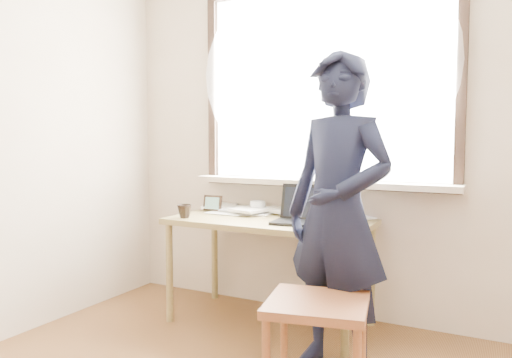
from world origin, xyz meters
The scene contains 12 objects.
room_shell centered at (-0.02, 0.20, 1.64)m, with size 3.52×4.02×2.61m.
desk centered at (-0.43, 1.63, 0.63)m, with size 1.31×0.66×0.70m.
laptop centered at (-0.18, 1.60, 0.76)m, with size 0.37×0.31×0.23m.
mug_white centered at (-0.63, 1.83, 0.75)m, with size 0.11×0.11×0.09m, color white.
mug_dark centered at (-0.96, 1.41, 0.75)m, with size 0.10×0.10×0.09m, color black.
mouse centered at (0.08, 1.53, 0.72)m, with size 0.08×0.06×0.03m, color black.
desk_clutter centered at (-0.60, 1.82, 0.72)m, with size 0.81×0.49×0.04m.
book_a centered at (-0.86, 1.85, 0.72)m, with size 0.22×0.29×0.03m, color white.
book_b centered at (-0.02, 1.90, 0.71)m, with size 0.18×0.25×0.02m, color white.
picture_frame centered at (-0.94, 1.73, 0.76)m, with size 0.14×0.03×0.11m.
work_chair centered at (0.18, 0.87, 0.40)m, with size 0.54×0.53×0.47m.
person centered at (0.18, 1.20, 0.84)m, with size 0.61×0.40×1.68m, color black.
Camera 1 is at (0.99, -1.28, 1.23)m, focal length 35.00 mm.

